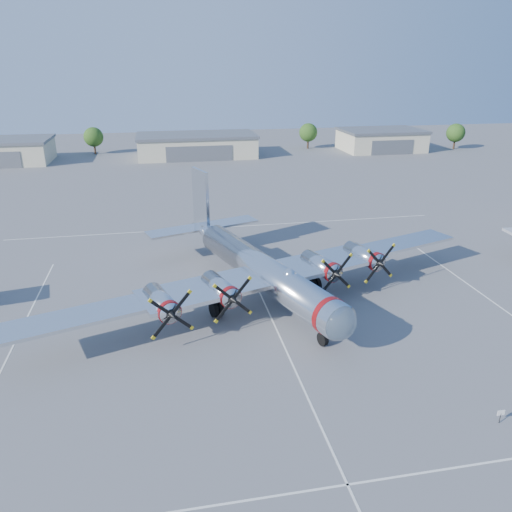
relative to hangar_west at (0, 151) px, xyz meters
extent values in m
plane|color=#555557|center=(45.00, -81.96, -2.71)|extent=(260.00, 260.00, 0.00)
cube|color=silver|center=(23.00, -86.96, -2.71)|extent=(0.15, 40.00, 0.01)
cube|color=silver|center=(45.00, -86.96, -2.71)|extent=(0.15, 40.00, 0.01)
cube|color=silver|center=(67.00, -86.96, -2.71)|extent=(0.15, 40.00, 0.01)
cube|color=silver|center=(45.00, -103.96, -2.71)|extent=(60.00, 0.15, 0.01)
cube|color=silver|center=(45.00, -56.96, -2.71)|extent=(60.00, 0.15, 0.01)
cube|color=beige|center=(0.00, 0.04, -0.31)|extent=(22.00, 14.00, 4.80)
cube|color=beige|center=(45.00, 0.04, -0.31)|extent=(28.00, 14.00, 4.80)
cube|color=slate|center=(45.00, 0.04, 2.39)|extent=(28.60, 14.60, 0.60)
cube|color=slate|center=(45.00, -7.01, -0.91)|extent=(15.40, 0.20, 3.60)
cube|color=beige|center=(93.00, 0.04, -0.31)|extent=(20.00, 14.00, 4.80)
cube|color=slate|center=(93.00, 0.04, 2.39)|extent=(20.60, 14.60, 0.60)
cube|color=slate|center=(93.00, -7.01, -0.91)|extent=(11.00, 0.20, 3.60)
cylinder|color=#382619|center=(20.00, 8.04, -1.31)|extent=(0.50, 0.50, 2.80)
sphere|color=#264714|center=(20.00, 8.04, 1.53)|extent=(4.80, 4.80, 4.80)
cylinder|color=#382619|center=(75.00, 6.04, -1.31)|extent=(0.50, 0.50, 2.80)
sphere|color=#264714|center=(75.00, 6.04, 1.53)|extent=(4.80, 4.80, 4.80)
cylinder|color=#382619|center=(113.00, -1.96, -1.31)|extent=(0.50, 0.50, 2.80)
sphere|color=#264714|center=(113.00, -1.96, 1.53)|extent=(4.80, 4.80, 4.80)
cylinder|color=black|center=(56.50, -100.99, -2.34)|extent=(0.06, 0.06, 0.75)
cube|color=white|center=(56.50, -100.99, -1.91)|extent=(0.52, 0.04, 0.38)
camera|label=1|loc=(36.02, -123.76, 19.26)|focal=35.00mm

